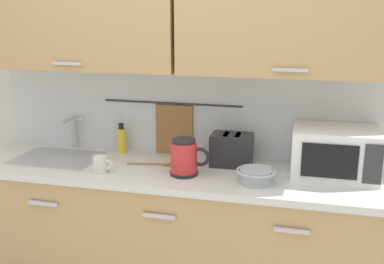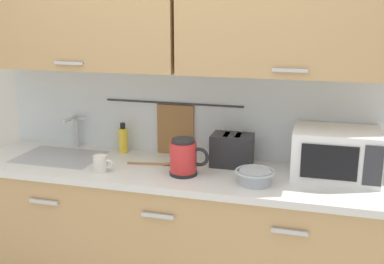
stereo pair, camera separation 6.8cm
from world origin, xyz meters
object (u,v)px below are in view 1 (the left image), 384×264
(mug_near_sink, at_px, (101,164))
(toaster, at_px, (232,150))
(mixing_bowl, at_px, (256,175))
(wooden_spoon, at_px, (155,164))
(electric_kettle, at_px, (185,157))
(microwave, at_px, (335,152))
(dish_soap_bottle, at_px, (122,140))

(mug_near_sink, distance_m, toaster, 0.77)
(mixing_bowl, xyz_separation_m, wooden_spoon, (-0.62, 0.16, -0.04))
(electric_kettle, relative_size, wooden_spoon, 0.82)
(microwave, xyz_separation_m, wooden_spoon, (-1.02, -0.07, -0.13))
(microwave, height_order, toaster, microwave)
(electric_kettle, xyz_separation_m, wooden_spoon, (-0.21, 0.12, -0.10))
(electric_kettle, distance_m, mixing_bowl, 0.41)
(toaster, bearing_deg, mixing_bowl, -56.84)
(microwave, relative_size, mixing_bowl, 2.15)
(microwave, bearing_deg, dish_soap_bottle, 175.21)
(microwave, distance_m, mixing_bowl, 0.48)
(mug_near_sink, distance_m, mixing_bowl, 0.88)
(dish_soap_bottle, xyz_separation_m, wooden_spoon, (0.29, -0.18, -0.08))
(mug_near_sink, relative_size, mixing_bowl, 0.56)
(microwave, height_order, electric_kettle, microwave)
(electric_kettle, height_order, dish_soap_bottle, electric_kettle)
(microwave, relative_size, mug_near_sink, 3.83)
(mixing_bowl, height_order, toaster, toaster)
(microwave, xyz_separation_m, toaster, (-0.58, 0.04, -0.04))
(mixing_bowl, bearing_deg, dish_soap_bottle, 159.43)
(electric_kettle, relative_size, mug_near_sink, 1.89)
(electric_kettle, height_order, toaster, electric_kettle)
(microwave, distance_m, mug_near_sink, 1.32)
(microwave, xyz_separation_m, mug_near_sink, (-1.29, -0.27, -0.09))
(microwave, relative_size, electric_kettle, 2.03)
(mug_near_sink, height_order, wooden_spoon, mug_near_sink)
(wooden_spoon, bearing_deg, microwave, 4.15)
(electric_kettle, relative_size, toaster, 0.89)
(dish_soap_bottle, bearing_deg, mixing_bowl, -20.57)
(microwave, xyz_separation_m, dish_soap_bottle, (-1.31, 0.11, -0.05))
(microwave, xyz_separation_m, mixing_bowl, (-0.41, -0.23, -0.09))
(microwave, height_order, dish_soap_bottle, microwave)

